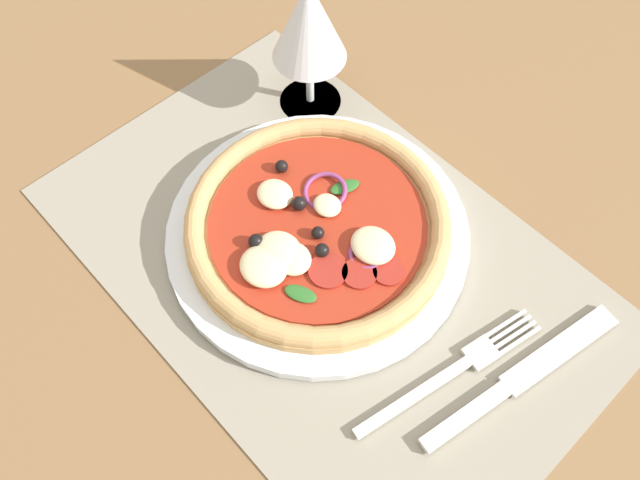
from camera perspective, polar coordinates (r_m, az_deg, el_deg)
ground_plane at (r=59.82cm, az=0.37°, el=-2.17°), size 190.00×140.00×2.40cm
placemat at (r=58.59cm, az=0.38°, el=-1.51°), size 50.22×32.22×0.40cm
plate at (r=58.95cm, az=-0.20°, el=0.56°), size 27.22×27.22×1.13cm
pizza at (r=57.45cm, az=-0.27°, el=1.30°), size 23.58×23.58×2.63cm
fork at (r=54.99cm, az=11.95°, el=-10.83°), size 4.87×17.96×0.44cm
knife at (r=56.02cm, az=17.30°, el=-11.21°), size 4.98×19.99×0.62cm
wine_glass at (r=62.67cm, az=-0.97°, el=18.40°), size 7.20×7.20×14.90cm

